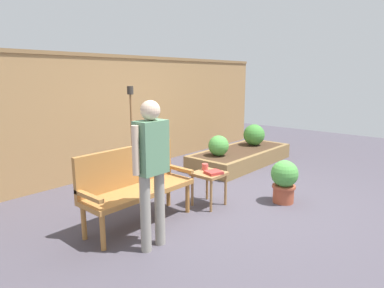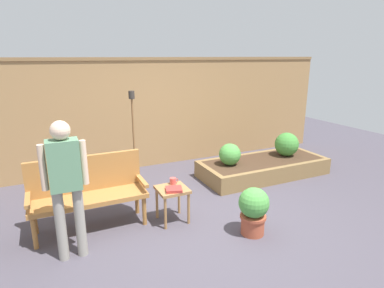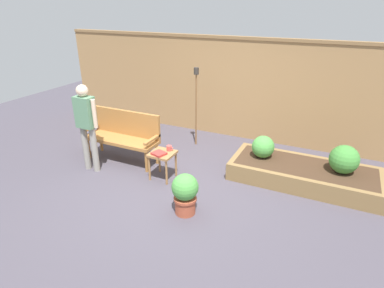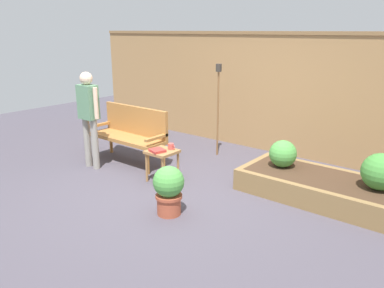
# 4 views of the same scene
# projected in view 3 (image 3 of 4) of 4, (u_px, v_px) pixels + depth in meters

# --- Properties ---
(ground_plane) EXTENTS (14.00, 14.00, 0.00)m
(ground_plane) POSITION_uv_depth(u_px,v_px,m) (175.00, 188.00, 5.25)
(ground_plane) COLOR #47424C
(fence_back) EXTENTS (8.40, 0.14, 2.16)m
(fence_back) POSITION_uv_depth(u_px,v_px,m) (231.00, 88.00, 6.95)
(fence_back) COLOR #A37A4C
(fence_back) RESTS_ON ground_plane
(garden_bench) EXTENTS (1.44, 0.48, 0.94)m
(garden_bench) POSITION_uv_depth(u_px,v_px,m) (124.00, 132.00, 6.05)
(garden_bench) COLOR #A87038
(garden_bench) RESTS_ON ground_plane
(side_table) EXTENTS (0.40, 0.40, 0.48)m
(side_table) POSITION_uv_depth(u_px,v_px,m) (162.00, 157.00, 5.42)
(side_table) COLOR #9E7042
(side_table) RESTS_ON ground_plane
(cup_on_table) EXTENTS (0.12, 0.09, 0.09)m
(cup_on_table) POSITION_uv_depth(u_px,v_px,m) (169.00, 148.00, 5.44)
(cup_on_table) COLOR #CC4C47
(cup_on_table) RESTS_ON side_table
(book_on_table) EXTENTS (0.26, 0.24, 0.04)m
(book_on_table) POSITION_uv_depth(u_px,v_px,m) (159.00, 154.00, 5.31)
(book_on_table) COLOR #B2332D
(book_on_table) RESTS_ON side_table
(potted_boxwood) EXTENTS (0.38, 0.38, 0.62)m
(potted_boxwood) POSITION_uv_depth(u_px,v_px,m) (185.00, 192.00, 4.52)
(potted_boxwood) COLOR #A84C33
(potted_boxwood) RESTS_ON ground_plane
(raised_planter_bed) EXTENTS (2.40, 1.00, 0.30)m
(raised_planter_bed) POSITION_uv_depth(u_px,v_px,m) (303.00, 174.00, 5.39)
(raised_planter_bed) COLOR olive
(raised_planter_bed) RESTS_ON ground_plane
(shrub_near_bench) EXTENTS (0.39, 0.39, 0.39)m
(shrub_near_bench) POSITION_uv_depth(u_px,v_px,m) (263.00, 147.00, 5.57)
(shrub_near_bench) COLOR brown
(shrub_near_bench) RESTS_ON raised_planter_bed
(shrub_far_corner) EXTENTS (0.46, 0.46, 0.46)m
(shrub_far_corner) POSITION_uv_depth(u_px,v_px,m) (344.00, 159.00, 5.05)
(shrub_far_corner) COLOR brown
(shrub_far_corner) RESTS_ON raised_planter_bed
(tiki_torch) EXTENTS (0.10, 0.10, 1.63)m
(tiki_torch) POSITION_uv_depth(u_px,v_px,m) (196.00, 93.00, 6.43)
(tiki_torch) COLOR brown
(tiki_torch) RESTS_ON ground_plane
(person_by_bench) EXTENTS (0.47, 0.20, 1.56)m
(person_by_bench) POSITION_uv_depth(u_px,v_px,m) (86.00, 121.00, 5.48)
(person_by_bench) COLOR gray
(person_by_bench) RESTS_ON ground_plane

